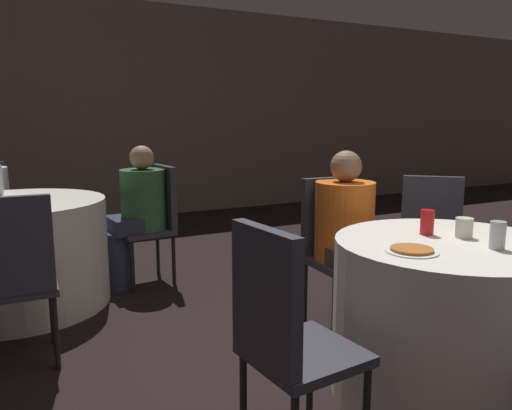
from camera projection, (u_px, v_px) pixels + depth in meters
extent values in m
plane|color=black|center=(448.00, 404.00, 2.33)|extent=(16.00, 16.00, 0.00)
cube|color=gray|center=(146.00, 112.00, 6.63)|extent=(16.00, 0.06, 2.80)
cylinder|color=white|center=(446.00, 319.00, 2.37)|extent=(1.06, 1.06, 0.76)
cylinder|color=white|center=(18.00, 254.00, 3.50)|extent=(1.22, 1.22, 0.76)
cube|color=#383842|center=(304.00, 354.00, 1.91)|extent=(0.44, 0.44, 0.04)
cube|color=#383842|center=(265.00, 296.00, 1.76)|extent=(0.09, 0.38, 0.50)
cylinder|color=black|center=(310.00, 377.00, 2.18)|extent=(0.03, 0.03, 0.41)
cylinder|color=black|center=(243.00, 400.00, 1.99)|extent=(0.03, 0.03, 0.41)
cube|color=#383842|center=(343.00, 262.00, 3.12)|extent=(0.42, 0.42, 0.04)
cube|color=#383842|center=(328.00, 215.00, 3.23)|extent=(0.38, 0.07, 0.50)
cylinder|color=black|center=(381.00, 301.00, 3.07)|extent=(0.03, 0.03, 0.41)
cylinder|color=black|center=(334.00, 310.00, 2.93)|extent=(0.03, 0.03, 0.41)
cylinder|color=black|center=(349.00, 285.00, 3.38)|extent=(0.03, 0.03, 0.41)
cylinder|color=black|center=(305.00, 292.00, 3.24)|extent=(0.03, 0.03, 0.41)
cube|color=#383842|center=(431.00, 260.00, 3.17)|extent=(0.56, 0.56, 0.04)
cube|color=#383842|center=(431.00, 214.00, 3.29)|extent=(0.32, 0.29, 0.50)
cylinder|color=black|center=(461.00, 305.00, 3.00)|extent=(0.03, 0.03, 0.41)
cylinder|color=black|center=(402.00, 300.00, 3.09)|extent=(0.03, 0.03, 0.41)
cylinder|color=black|center=(454.00, 287.00, 3.33)|extent=(0.03, 0.03, 0.41)
cylinder|color=black|center=(401.00, 283.00, 3.41)|extent=(0.03, 0.03, 0.41)
cube|color=#383842|center=(17.00, 287.00, 2.66)|extent=(0.41, 0.41, 0.04)
cube|color=#383842|center=(12.00, 246.00, 2.45)|extent=(0.38, 0.06, 0.50)
cylinder|color=black|center=(52.00, 311.00, 2.92)|extent=(0.03, 0.03, 0.41)
cylinder|color=black|center=(56.00, 333.00, 2.62)|extent=(0.03, 0.03, 0.41)
cylinder|color=black|center=(18.00, 252.00, 4.21)|extent=(0.03, 0.03, 0.41)
cylinder|color=black|center=(9.00, 244.00, 4.48)|extent=(0.03, 0.03, 0.41)
cube|color=#383842|center=(145.00, 231.00, 3.98)|extent=(0.44, 0.44, 0.04)
cube|color=#383842|center=(165.00, 196.00, 4.03)|extent=(0.08, 0.38, 0.50)
cylinder|color=black|center=(132.00, 267.00, 3.79)|extent=(0.03, 0.03, 0.41)
cylinder|color=black|center=(118.00, 256.00, 4.07)|extent=(0.03, 0.03, 0.41)
cylinder|color=black|center=(174.00, 260.00, 3.97)|extent=(0.03, 0.03, 0.41)
cylinder|color=black|center=(158.00, 251.00, 4.25)|extent=(0.03, 0.03, 0.41)
cylinder|color=#4C4238|center=(363.00, 305.00, 2.96)|extent=(0.24, 0.24, 0.45)
cube|color=#4C4238|center=(354.00, 256.00, 3.01)|extent=(0.36, 0.33, 0.12)
cylinder|color=orange|center=(344.00, 221.00, 3.07)|extent=(0.36, 0.36, 0.49)
sphere|color=#997056|center=(346.00, 166.00, 3.02)|extent=(0.19, 0.19, 0.19)
cylinder|color=#33384C|center=(119.00, 260.00, 3.90)|extent=(0.24, 0.24, 0.45)
cube|color=#33384C|center=(131.00, 224.00, 3.91)|extent=(0.35, 0.36, 0.12)
cylinder|color=#38663D|center=(143.00, 199.00, 3.93)|extent=(0.35, 0.35, 0.47)
sphere|color=tan|center=(142.00, 157.00, 3.88)|extent=(0.19, 0.19, 0.19)
cylinder|color=white|center=(412.00, 251.00, 2.12)|extent=(0.23, 0.23, 0.01)
cylinder|color=#BC6628|center=(412.00, 249.00, 2.11)|extent=(0.18, 0.18, 0.01)
cylinder|color=red|center=(427.00, 222.00, 2.42)|extent=(0.07, 0.07, 0.12)
cylinder|color=silver|center=(498.00, 235.00, 2.16)|extent=(0.07, 0.07, 0.12)
cylinder|color=silver|center=(464.00, 228.00, 2.37)|extent=(0.08, 0.08, 0.09)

